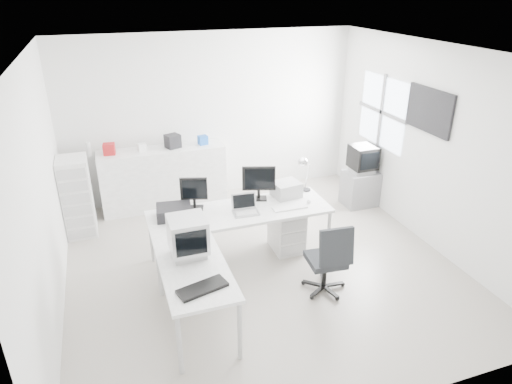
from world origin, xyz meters
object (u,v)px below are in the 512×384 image
object	(u,v)px
sideboard	(164,178)
filing_cabinet	(77,197)
laser_printer	(286,189)
drawer_pedestal	(287,230)
lcd_monitor_small	(194,193)
crt_tv	(363,159)
crt_monitor	(188,239)
inkjet_printer	(174,212)
tv_cabinet	(360,188)
main_desk	(240,235)
side_desk	(196,296)
office_chair	(326,256)
laptop	(246,206)
lcd_monitor_large	(259,184)

from	to	relation	value
sideboard	filing_cabinet	xyz separation A→B (m)	(-1.35, -0.53, 0.09)
laser_printer	drawer_pedestal	bearing A→B (deg)	-114.86
lcd_monitor_small	crt_tv	bearing A→B (deg)	30.54
filing_cabinet	crt_monitor	bearing A→B (deg)	-62.46
inkjet_printer	tv_cabinet	size ratio (longest dim) A/B	0.73
main_desk	tv_cabinet	distance (m)	2.62
side_desk	sideboard	world-z (taller)	sideboard
crt_monitor	sideboard	bearing A→B (deg)	87.07
lcd_monitor_small	tv_cabinet	bearing A→B (deg)	30.54
main_desk	inkjet_printer	distance (m)	0.97
crt_monitor	tv_cabinet	distance (m)	3.82
drawer_pedestal	crt_monitor	distance (m)	1.91
crt_tv	inkjet_printer	bearing A→B (deg)	-165.07
laser_printer	inkjet_printer	bearing A→B (deg)	175.82
inkjet_printer	laser_printer	xyz separation A→B (m)	(1.60, 0.12, 0.03)
side_desk	sideboard	bearing A→B (deg)	87.59
crt_monitor	office_chair	size ratio (longest dim) A/B	0.42
main_desk	crt_monitor	xyz separation A→B (m)	(-0.85, -0.85, 0.58)
drawer_pedestal	laser_printer	distance (m)	0.58
laptop	tv_cabinet	size ratio (longest dim) A/B	0.58
tv_cabinet	filing_cabinet	distance (m)	4.54
drawer_pedestal	tv_cabinet	world-z (taller)	drawer_pedestal
crt_tv	office_chair	bearing A→B (deg)	-130.13
laser_printer	crt_monitor	xyz separation A→B (m)	(-1.60, -1.07, 0.10)
sideboard	main_desk	bearing A→B (deg)	-70.35
lcd_monitor_small	crt_monitor	xyz separation A→B (m)	(-0.30, -1.10, -0.02)
laser_printer	sideboard	bearing A→B (deg)	120.86
crt_monitor	filing_cabinet	size ratio (longest dim) A/B	0.34
main_desk	laptop	size ratio (longest dim) A/B	7.00
laser_printer	tv_cabinet	distance (m)	1.93
inkjet_printer	lcd_monitor_small	bearing A→B (deg)	33.70
crt_monitor	sideboard	xyz separation A→B (m)	(0.13, 2.86, -0.44)
office_chair	crt_tv	world-z (taller)	crt_tv
lcd_monitor_small	lcd_monitor_large	world-z (taller)	lcd_monitor_large
main_desk	crt_monitor	bearing A→B (deg)	-135.00
side_desk	tv_cabinet	world-z (taller)	side_desk
side_desk	laptop	xyz separation A→B (m)	(0.90, 1.00, 0.49)
office_chair	tv_cabinet	world-z (taller)	office_chair
inkjet_printer	lcd_monitor_large	bearing A→B (deg)	14.26
laptop	filing_cabinet	bearing A→B (deg)	147.06
drawer_pedestal	laser_printer	bearing A→B (deg)	73.61
side_desk	office_chair	size ratio (longest dim) A/B	1.45
filing_cabinet	laptop	bearing A→B (deg)	-36.75
lcd_monitor_large	crt_tv	bearing A→B (deg)	36.49
side_desk	laser_printer	size ratio (longest dim) A/B	3.82
lcd_monitor_large	inkjet_printer	bearing A→B (deg)	-155.58
office_chair	side_desk	bearing A→B (deg)	-171.40
main_desk	lcd_monitor_small	xyz separation A→B (m)	(-0.55, 0.25, 0.60)
side_desk	crt_monitor	distance (m)	0.63
lcd_monitor_large	sideboard	distance (m)	2.12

